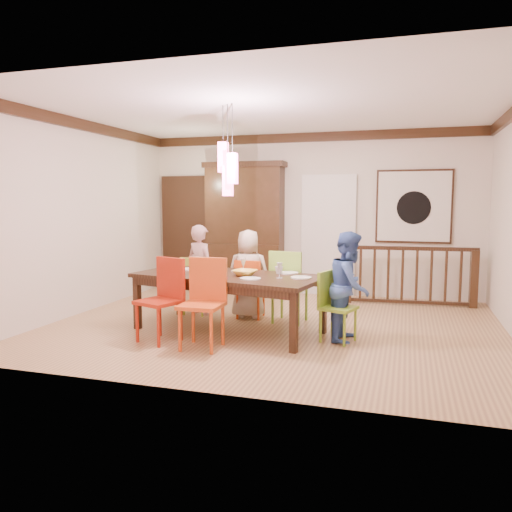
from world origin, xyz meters
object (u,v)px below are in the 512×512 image
(dining_table, at_px, (228,280))
(chair_far_left, at_px, (198,281))
(person_end_right, at_px, (350,286))
(person_far_mid, at_px, (248,274))
(chair_end_right, at_px, (338,302))
(person_far_left, at_px, (201,269))
(china_hutch, at_px, (245,228))
(balustrade, at_px, (409,275))

(dining_table, xyz_separation_m, chair_far_left, (-0.78, 0.80, -0.18))
(chair_far_left, bearing_deg, person_end_right, 170.22)
(dining_table, xyz_separation_m, person_far_mid, (0.02, 0.79, -0.03))
(chair_far_left, bearing_deg, dining_table, 142.50)
(chair_end_right, xyz_separation_m, person_far_mid, (-1.42, 0.87, 0.16))
(chair_far_left, height_order, person_end_right, person_end_right)
(chair_far_left, xyz_separation_m, person_end_right, (2.33, -0.76, 0.17))
(person_far_left, relative_size, person_far_mid, 1.04)
(chair_far_left, xyz_separation_m, person_far_left, (0.03, 0.03, 0.18))
(chair_end_right, distance_m, china_hutch, 3.60)
(dining_table, height_order, china_hutch, china_hutch)
(chair_end_right, xyz_separation_m, balustrade, (0.82, 2.48, 0.01))
(chair_far_left, distance_m, china_hutch, 2.07)
(balustrade, relative_size, person_end_right, 1.57)
(balustrade, bearing_deg, china_hutch, 168.92)
(dining_table, relative_size, balustrade, 1.23)
(balustrade, distance_m, person_far_mid, 2.76)
(person_far_left, bearing_deg, person_end_right, -174.78)
(balustrade, bearing_deg, person_far_left, -156.84)
(dining_table, bearing_deg, person_end_right, 12.23)
(balustrade, xyz_separation_m, person_far_mid, (-2.24, -1.61, 0.14))
(chair_far_left, bearing_deg, person_far_mid, -172.35)
(chair_end_right, height_order, balustrade, balustrade)
(chair_end_right, xyz_separation_m, china_hutch, (-2.12, 2.82, 0.72))
(china_hutch, xyz_separation_m, person_far_left, (-0.07, -1.91, -0.53))
(person_far_left, bearing_deg, dining_table, 156.27)
(person_far_left, bearing_deg, person_far_mid, -158.95)
(dining_table, distance_m, china_hutch, 2.88)
(person_far_mid, xyz_separation_m, person_end_right, (1.54, -0.75, 0.02))
(person_end_right, bearing_deg, china_hutch, 44.26)
(chair_end_right, distance_m, balustrade, 2.61)
(chair_far_left, height_order, person_far_mid, person_far_mid)
(dining_table, height_order, person_far_left, person_far_left)
(chair_far_left, xyz_separation_m, person_far_mid, (0.79, -0.01, 0.15))
(balustrade, bearing_deg, chair_end_right, -112.73)
(chair_end_right, relative_size, person_end_right, 0.64)
(person_far_left, bearing_deg, chair_end_right, -178.30)
(china_hutch, bearing_deg, dining_table, -76.08)
(china_hutch, distance_m, person_far_mid, 2.15)
(person_far_left, xyz_separation_m, person_far_mid, (0.77, -0.04, -0.03))
(chair_far_left, distance_m, chair_end_right, 2.38)
(dining_table, distance_m, chair_end_right, 1.45)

